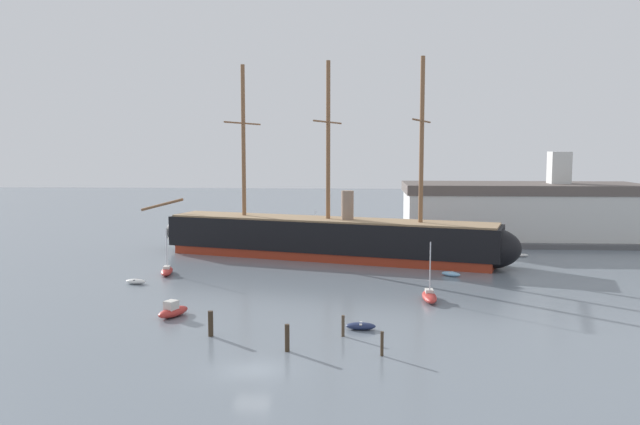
{
  "coord_description": "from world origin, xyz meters",
  "views": [
    {
      "loc": [
        7.55,
        -44.27,
        15.81
      ],
      "look_at": [
        2.68,
        34.42,
        7.77
      ],
      "focal_mm": 36.47,
      "sensor_mm": 36.0,
      "label": 1
    }
  ],
  "objects_px": {
    "sailboat_mid_right": "(429,296)",
    "dinghy_far_right": "(522,255)",
    "dinghy_foreground_right": "(361,326)",
    "sailboat_alongside_bow": "(167,271)",
    "dinghy_alongside_stern": "(451,274)",
    "sailboat_distant_centre": "(316,236)",
    "mooring_piling_midwater": "(343,326)",
    "tall_ship": "(328,237)",
    "dinghy_mid_left": "(136,281)",
    "dockside_warehouse_right": "(521,213)",
    "mooring_piling_right_pair": "(287,338)",
    "motorboat_foreground_left": "(173,311)",
    "mooring_piling_left_pair": "(211,324)",
    "mooring_piling_nearest": "(382,344)"
  },
  "relations": [
    {
      "from": "tall_ship",
      "to": "dinghy_mid_left",
      "type": "bearing_deg",
      "value": -139.19
    },
    {
      "from": "tall_ship",
      "to": "sailboat_alongside_bow",
      "type": "xyz_separation_m",
      "value": [
        -19.33,
        -12.85,
        -2.52
      ]
    },
    {
      "from": "dinghy_far_right",
      "to": "dinghy_alongside_stern",
      "type": "bearing_deg",
      "value": -129.49
    },
    {
      "from": "sailboat_mid_right",
      "to": "dinghy_alongside_stern",
      "type": "height_order",
      "value": "sailboat_mid_right"
    },
    {
      "from": "sailboat_mid_right",
      "to": "dinghy_far_right",
      "type": "height_order",
      "value": "sailboat_mid_right"
    },
    {
      "from": "dinghy_far_right",
      "to": "motorboat_foreground_left",
      "type": "bearing_deg",
      "value": -138.93
    },
    {
      "from": "dinghy_foreground_right",
      "to": "mooring_piling_nearest",
      "type": "height_order",
      "value": "mooring_piling_nearest"
    },
    {
      "from": "motorboat_foreground_left",
      "to": "mooring_piling_midwater",
      "type": "relative_size",
      "value": 2.24
    },
    {
      "from": "dinghy_mid_left",
      "to": "dockside_warehouse_right",
      "type": "distance_m",
      "value": 64.57
    },
    {
      "from": "sailboat_alongside_bow",
      "to": "mooring_piling_midwater",
      "type": "distance_m",
      "value": 33.51
    },
    {
      "from": "tall_ship",
      "to": "dinghy_alongside_stern",
      "type": "relative_size",
      "value": 21.12
    },
    {
      "from": "dinghy_alongside_stern",
      "to": "sailboat_distant_centre",
      "type": "relative_size",
      "value": 0.54
    },
    {
      "from": "mooring_piling_nearest",
      "to": "mooring_piling_right_pair",
      "type": "relative_size",
      "value": 0.88
    },
    {
      "from": "motorboat_foreground_left",
      "to": "mooring_piling_nearest",
      "type": "relative_size",
      "value": 2.13
    },
    {
      "from": "mooring_piling_nearest",
      "to": "sailboat_alongside_bow",
      "type": "bearing_deg",
      "value": 130.61
    },
    {
      "from": "motorboat_foreground_left",
      "to": "sailboat_distant_centre",
      "type": "bearing_deg",
      "value": 79.31
    },
    {
      "from": "sailboat_alongside_bow",
      "to": "dinghy_alongside_stern",
      "type": "bearing_deg",
      "value": 1.9
    },
    {
      "from": "sailboat_mid_right",
      "to": "mooring_piling_midwater",
      "type": "bearing_deg",
      "value": -123.28
    },
    {
      "from": "motorboat_foreground_left",
      "to": "dinghy_far_right",
      "type": "xyz_separation_m",
      "value": [
        40.75,
        35.51,
        -0.33
      ]
    },
    {
      "from": "sailboat_mid_right",
      "to": "dinghy_alongside_stern",
      "type": "bearing_deg",
      "value": 72.98
    },
    {
      "from": "dinghy_alongside_stern",
      "to": "mooring_piling_midwater",
      "type": "relative_size",
      "value": 1.48
    },
    {
      "from": "sailboat_distant_centre",
      "to": "mooring_piling_nearest",
      "type": "bearing_deg",
      "value": -81.51
    },
    {
      "from": "sailboat_alongside_bow",
      "to": "dinghy_alongside_stern",
      "type": "height_order",
      "value": "sailboat_alongside_bow"
    },
    {
      "from": "sailboat_alongside_bow",
      "to": "mooring_piling_left_pair",
      "type": "distance_m",
      "value": 27.96
    },
    {
      "from": "tall_ship",
      "to": "mooring_piling_midwater",
      "type": "relative_size",
      "value": 31.28
    },
    {
      "from": "tall_ship",
      "to": "dinghy_alongside_stern",
      "type": "height_order",
      "value": "tall_ship"
    },
    {
      "from": "motorboat_foreground_left",
      "to": "sailboat_distant_centre",
      "type": "xyz_separation_m",
      "value": [
        9.81,
        51.94,
        -0.13
      ]
    },
    {
      "from": "mooring_piling_right_pair",
      "to": "mooring_piling_midwater",
      "type": "relative_size",
      "value": 1.2
    },
    {
      "from": "sailboat_alongside_bow",
      "to": "dinghy_foreground_right",
      "type": "bearing_deg",
      "value": -43.54
    },
    {
      "from": "dinghy_alongside_stern",
      "to": "dinghy_far_right",
      "type": "bearing_deg",
      "value": 50.51
    },
    {
      "from": "motorboat_foreground_left",
      "to": "dinghy_mid_left",
      "type": "bearing_deg",
      "value": 121.14
    },
    {
      "from": "sailboat_alongside_bow",
      "to": "mooring_piling_right_pair",
      "type": "height_order",
      "value": "sailboat_alongside_bow"
    },
    {
      "from": "sailboat_mid_right",
      "to": "motorboat_foreground_left",
      "type": "bearing_deg",
      "value": -162.73
    },
    {
      "from": "dinghy_foreground_right",
      "to": "dinghy_far_right",
      "type": "distance_m",
      "value": 45.18
    },
    {
      "from": "dinghy_far_right",
      "to": "mooring_piling_left_pair",
      "type": "xyz_separation_m",
      "value": [
        -35.78,
        -41.51,
        0.86
      ]
    },
    {
      "from": "dinghy_far_right",
      "to": "mooring_piling_right_pair",
      "type": "distance_m",
      "value": 53.63
    },
    {
      "from": "motorboat_foreground_left",
      "to": "sailboat_mid_right",
      "type": "bearing_deg",
      "value": 17.27
    },
    {
      "from": "dinghy_mid_left",
      "to": "mooring_piling_left_pair",
      "type": "relative_size",
      "value": 1.2
    },
    {
      "from": "sailboat_mid_right",
      "to": "sailboat_distant_centre",
      "type": "relative_size",
      "value": 1.26
    },
    {
      "from": "dinghy_foreground_right",
      "to": "sailboat_mid_right",
      "type": "xyz_separation_m",
      "value": [
        7.03,
        10.86,
        0.21
      ]
    },
    {
      "from": "dinghy_far_right",
      "to": "sailboat_distant_centre",
      "type": "relative_size",
      "value": 0.4
    },
    {
      "from": "dinghy_foreground_right",
      "to": "sailboat_mid_right",
      "type": "bearing_deg",
      "value": 57.07
    },
    {
      "from": "mooring_piling_right_pair",
      "to": "dockside_warehouse_right",
      "type": "xyz_separation_m",
      "value": [
        32.42,
        60.67,
        3.77
      ]
    },
    {
      "from": "mooring_piling_right_pair",
      "to": "sailboat_alongside_bow",
      "type": "bearing_deg",
      "value": 122.04
    },
    {
      "from": "motorboat_foreground_left",
      "to": "mooring_piling_midwater",
      "type": "xyz_separation_m",
      "value": [
        16.01,
        -5.35,
        0.35
      ]
    },
    {
      "from": "sailboat_alongside_bow",
      "to": "dinghy_far_right",
      "type": "distance_m",
      "value": 49.83
    },
    {
      "from": "dinghy_mid_left",
      "to": "dockside_warehouse_right",
      "type": "relative_size",
      "value": 0.06
    },
    {
      "from": "mooring_piling_nearest",
      "to": "sailboat_mid_right",
      "type": "bearing_deg",
      "value": 73.09
    },
    {
      "from": "mooring_piling_midwater",
      "to": "dinghy_far_right",
      "type": "bearing_deg",
      "value": 58.81
    },
    {
      "from": "sailboat_mid_right",
      "to": "sailboat_distant_centre",
      "type": "height_order",
      "value": "sailboat_mid_right"
    }
  ]
}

